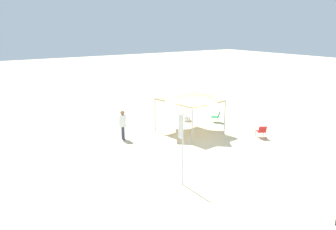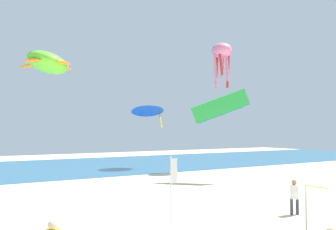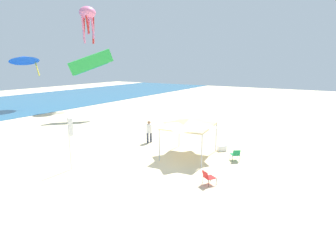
{
  "view_description": "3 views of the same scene",
  "coord_description": "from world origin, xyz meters",
  "px_view_note": "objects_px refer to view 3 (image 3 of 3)",
  "views": [
    {
      "loc": [
        -15.85,
        13.33,
        6.94
      ],
      "look_at": [
        0.77,
        1.97,
        1.74
      ],
      "focal_mm": 37.45,
      "sensor_mm": 36.0,
      "label": 1
    },
    {
      "loc": [
        -12.57,
        -8.66,
        4.43
      ],
      "look_at": [
        0.55,
        12.89,
        5.6
      ],
      "focal_mm": 37.49,
      "sensor_mm": 36.0,
      "label": 2
    },
    {
      "loc": [
        -14.28,
        -8.64,
        6.49
      ],
      "look_at": [
        2.75,
        1.93,
        2.58
      ],
      "focal_mm": 28.13,
      "sensor_mm": 36.0,
      "label": 3
    }
  ],
  "objects_px": {
    "cooler_box": "(222,148)",
    "kite_parafoil_green": "(91,62)",
    "folding_chair_near_cooler": "(208,177)",
    "banner_flag": "(70,138)",
    "person_near_umbrella": "(149,130)",
    "kite_delta_blue": "(24,59)",
    "canopy_tent": "(189,123)",
    "kite_octopus_pink": "(88,15)",
    "folding_chair_facing_ocean": "(236,154)"
  },
  "relations": [
    {
      "from": "folding_chair_facing_ocean",
      "to": "kite_octopus_pink",
      "type": "bearing_deg",
      "value": -59.59
    },
    {
      "from": "canopy_tent",
      "to": "folding_chair_near_cooler",
      "type": "relative_size",
      "value": 4.79
    },
    {
      "from": "kite_parafoil_green",
      "to": "person_near_umbrella",
      "type": "bearing_deg",
      "value": 104.23
    },
    {
      "from": "person_near_umbrella",
      "to": "kite_delta_blue",
      "type": "height_order",
      "value": "kite_delta_blue"
    },
    {
      "from": "folding_chair_facing_ocean",
      "to": "person_near_umbrella",
      "type": "relative_size",
      "value": 0.44
    },
    {
      "from": "canopy_tent",
      "to": "banner_flag",
      "type": "xyz_separation_m",
      "value": [
        -6.04,
        5.1,
        -0.43
      ]
    },
    {
      "from": "canopy_tent",
      "to": "kite_delta_blue",
      "type": "distance_m",
      "value": 30.36
    },
    {
      "from": "canopy_tent",
      "to": "folding_chair_near_cooler",
      "type": "distance_m",
      "value": 5.05
    },
    {
      "from": "folding_chair_near_cooler",
      "to": "person_near_umbrella",
      "type": "distance_m",
      "value": 8.73
    },
    {
      "from": "canopy_tent",
      "to": "kite_delta_blue",
      "type": "height_order",
      "value": "kite_delta_blue"
    },
    {
      "from": "folding_chair_facing_ocean",
      "to": "banner_flag",
      "type": "relative_size",
      "value": 0.25
    },
    {
      "from": "cooler_box",
      "to": "kite_delta_blue",
      "type": "xyz_separation_m",
      "value": [
        3.32,
        31.07,
        7.0
      ]
    },
    {
      "from": "canopy_tent",
      "to": "cooler_box",
      "type": "distance_m",
      "value": 3.61
    },
    {
      "from": "cooler_box",
      "to": "kite_parafoil_green",
      "type": "relative_size",
      "value": 0.16
    },
    {
      "from": "canopy_tent",
      "to": "person_near_umbrella",
      "type": "height_order",
      "value": "canopy_tent"
    },
    {
      "from": "folding_chair_near_cooler",
      "to": "kite_octopus_pink",
      "type": "distance_m",
      "value": 32.56
    },
    {
      "from": "folding_chair_facing_ocean",
      "to": "kite_delta_blue",
      "type": "relative_size",
      "value": 0.16
    },
    {
      "from": "canopy_tent",
      "to": "folding_chair_facing_ocean",
      "type": "relative_size",
      "value": 4.79
    },
    {
      "from": "folding_chair_near_cooler",
      "to": "kite_delta_blue",
      "type": "xyz_separation_m",
      "value": [
        9.21,
        32.45,
        6.73
      ]
    },
    {
      "from": "kite_parafoil_green",
      "to": "kite_octopus_pink",
      "type": "bearing_deg",
      "value": -94.71
    },
    {
      "from": "banner_flag",
      "to": "folding_chair_near_cooler",
      "type": "bearing_deg",
      "value": -73.02
    },
    {
      "from": "canopy_tent",
      "to": "cooler_box",
      "type": "height_order",
      "value": "canopy_tent"
    },
    {
      "from": "banner_flag",
      "to": "kite_octopus_pink",
      "type": "distance_m",
      "value": 27.47
    },
    {
      "from": "kite_parafoil_green",
      "to": "canopy_tent",
      "type": "bearing_deg",
      "value": 106.19
    },
    {
      "from": "cooler_box",
      "to": "person_near_umbrella",
      "type": "bearing_deg",
      "value": 101.24
    },
    {
      "from": "folding_chair_near_cooler",
      "to": "kite_delta_blue",
      "type": "bearing_deg",
      "value": 15.27
    },
    {
      "from": "folding_chair_near_cooler",
      "to": "banner_flag",
      "type": "bearing_deg",
      "value": 48.09
    },
    {
      "from": "canopy_tent",
      "to": "kite_parafoil_green",
      "type": "xyz_separation_m",
      "value": [
        6.08,
        16.27,
        4.22
      ]
    },
    {
      "from": "folding_chair_near_cooler",
      "to": "person_near_umbrella",
      "type": "xyz_separation_m",
      "value": [
        4.71,
        7.33,
        0.61
      ]
    },
    {
      "from": "folding_chair_near_cooler",
      "to": "folding_chair_facing_ocean",
      "type": "relative_size",
      "value": 1.0
    },
    {
      "from": "cooler_box",
      "to": "kite_parafoil_green",
      "type": "xyz_separation_m",
      "value": [
        3.75,
        17.89,
        6.45
      ]
    },
    {
      "from": "folding_chair_facing_ocean",
      "to": "kite_octopus_pink",
      "type": "distance_m",
      "value": 30.88
    },
    {
      "from": "folding_chair_facing_ocean",
      "to": "kite_delta_blue",
      "type": "height_order",
      "value": "kite_delta_blue"
    },
    {
      "from": "banner_flag",
      "to": "kite_delta_blue",
      "type": "bearing_deg",
      "value": 64.37
    },
    {
      "from": "folding_chair_near_cooler",
      "to": "kite_octopus_pink",
      "type": "relative_size",
      "value": 0.16
    },
    {
      "from": "canopy_tent",
      "to": "person_near_umbrella",
      "type": "distance_m",
      "value": 4.67
    },
    {
      "from": "canopy_tent",
      "to": "banner_flag",
      "type": "relative_size",
      "value": 1.18
    },
    {
      "from": "kite_delta_blue",
      "to": "banner_flag",
      "type": "bearing_deg",
      "value": 84.09
    },
    {
      "from": "cooler_box",
      "to": "banner_flag",
      "type": "xyz_separation_m",
      "value": [
        -8.37,
        6.72,
        1.79
      ]
    },
    {
      "from": "folding_chair_near_cooler",
      "to": "kite_delta_blue",
      "type": "distance_m",
      "value": 34.39
    },
    {
      "from": "kite_octopus_pink",
      "to": "kite_parafoil_green",
      "type": "relative_size",
      "value": 1.14
    },
    {
      "from": "canopy_tent",
      "to": "folding_chair_facing_ocean",
      "type": "bearing_deg",
      "value": -75.88
    },
    {
      "from": "folding_chair_facing_ocean",
      "to": "kite_delta_blue",
      "type": "distance_m",
      "value": 33.63
    },
    {
      "from": "cooler_box",
      "to": "kite_octopus_pink",
      "type": "distance_m",
      "value": 29.21
    },
    {
      "from": "person_near_umbrella",
      "to": "kite_octopus_pink",
      "type": "relative_size",
      "value": 0.36
    },
    {
      "from": "folding_chair_near_cooler",
      "to": "cooler_box",
      "type": "bearing_deg",
      "value": -45.73
    },
    {
      "from": "canopy_tent",
      "to": "banner_flag",
      "type": "height_order",
      "value": "banner_flag"
    },
    {
      "from": "folding_chair_near_cooler",
      "to": "banner_flag",
      "type": "height_order",
      "value": "banner_flag"
    },
    {
      "from": "folding_chair_facing_ocean",
      "to": "banner_flag",
      "type": "xyz_separation_m",
      "value": [
        -6.83,
        8.25,
        1.52
      ]
    },
    {
      "from": "kite_parafoil_green",
      "to": "cooler_box",
      "type": "bearing_deg",
      "value": 114.83
    }
  ]
}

